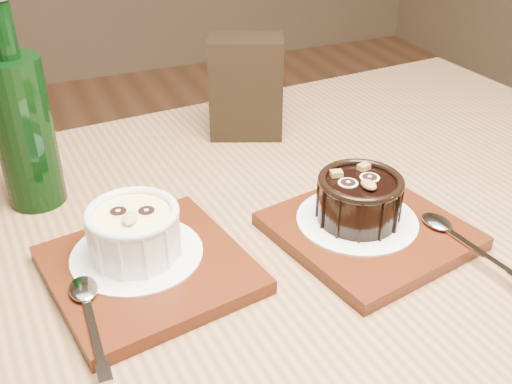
% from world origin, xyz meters
% --- Properties ---
extents(table, '(1.25, 0.88, 0.75)m').
position_xyz_m(table, '(-0.11, -0.16, 0.66)').
color(table, brown).
rests_on(table, ground).
extents(tray_left, '(0.21, 0.21, 0.01)m').
position_xyz_m(tray_left, '(-0.22, -0.14, 0.76)').
color(tray_left, '#4F1E0D').
rests_on(tray_left, table).
extents(doily_left, '(0.13, 0.13, 0.00)m').
position_xyz_m(doily_left, '(-0.23, -0.12, 0.77)').
color(doily_left, white).
rests_on(doily_left, tray_left).
extents(ramekin_white, '(0.09, 0.09, 0.05)m').
position_xyz_m(ramekin_white, '(-0.23, -0.12, 0.79)').
color(ramekin_white, white).
rests_on(ramekin_white, doily_left).
extents(spoon_left, '(0.03, 0.13, 0.01)m').
position_xyz_m(spoon_left, '(-0.29, -0.20, 0.77)').
color(spoon_left, '#B9BBC2').
rests_on(spoon_left, tray_left).
extents(tray_right, '(0.21, 0.21, 0.01)m').
position_xyz_m(tray_right, '(0.01, -0.17, 0.76)').
color(tray_right, '#4F1E0D').
rests_on(tray_right, table).
extents(doily_right, '(0.13, 0.13, 0.00)m').
position_xyz_m(doily_right, '(0.00, -0.16, 0.77)').
color(doily_right, white).
rests_on(doily_right, tray_right).
extents(ramekin_dark, '(0.09, 0.09, 0.05)m').
position_xyz_m(ramekin_dark, '(0.00, -0.16, 0.79)').
color(ramekin_dark, black).
rests_on(ramekin_dark, doily_right).
extents(spoon_right, '(0.04, 0.14, 0.01)m').
position_xyz_m(spoon_right, '(0.08, -0.23, 0.77)').
color(spoon_right, '#B9BBC2').
rests_on(spoon_right, tray_right).
extents(condiment_stand, '(0.12, 0.09, 0.14)m').
position_xyz_m(condiment_stand, '(-0.01, 0.12, 0.82)').
color(condiment_stand, black).
rests_on(condiment_stand, table).
extents(green_bottle, '(0.06, 0.06, 0.24)m').
position_xyz_m(green_bottle, '(-0.30, 0.05, 0.84)').
color(green_bottle, black).
rests_on(green_bottle, table).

